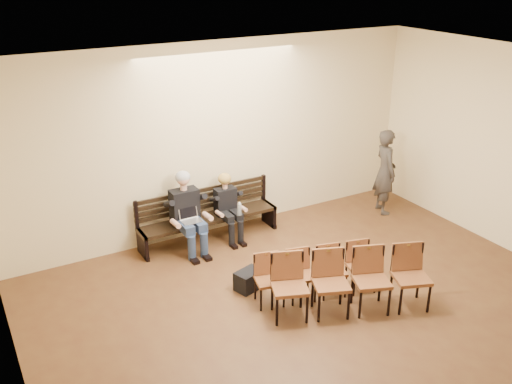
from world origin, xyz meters
TOP-DOWN VIEW (x-y plane):
  - room_walls at (0.00, 0.79)m, footprint 8.02×10.01m
  - bench at (-0.42, 4.65)m, footprint 2.60×0.90m
  - seated_man at (-0.89, 4.53)m, footprint 0.60×0.83m
  - seated_woman at (-0.09, 4.53)m, footprint 0.47×0.65m
  - laptop at (-0.89, 4.33)m, footprint 0.36×0.30m
  - water_bottle at (-0.01, 4.24)m, footprint 0.07×0.07m
  - bag at (-0.60, 2.84)m, footprint 0.48×0.39m
  - passerby at (3.14, 4.05)m, footprint 0.66×0.83m
  - chair_row_front at (0.19, 2.16)m, footprint 1.92×0.86m
  - chair_row_back at (0.39, 1.59)m, footprint 2.33×1.31m

SIDE VIEW (x-z plane):
  - bag at x=-0.60m, z-range 0.00..0.31m
  - bench at x=-0.42m, z-range 0.00..0.45m
  - chair_row_front at x=0.19m, z-range 0.00..0.77m
  - chair_row_back at x=0.39m, z-range 0.00..0.94m
  - seated_woman at x=-0.09m, z-range 0.00..1.10m
  - laptop at x=-0.89m, z-range 0.45..0.69m
  - water_bottle at x=-0.01m, z-range 0.45..0.69m
  - seated_man at x=-0.89m, z-range 0.00..1.44m
  - passerby at x=3.14m, z-range 0.00..1.97m
  - room_walls at x=0.00m, z-range 0.78..4.29m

